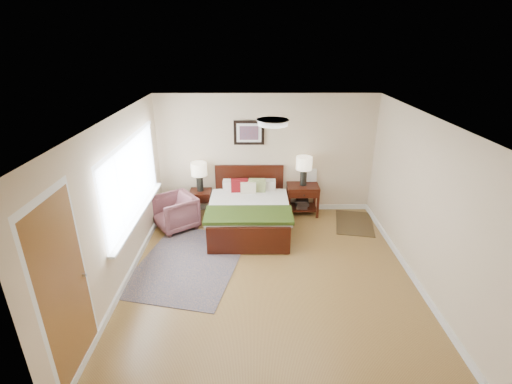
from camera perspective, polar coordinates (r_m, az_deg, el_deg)
floor at (r=6.05m, az=2.19°, el=-12.78°), size 5.00×5.00×0.00m
back_wall at (r=7.76m, az=1.54°, el=5.79°), size 4.50×0.04×2.50m
front_wall at (r=3.33m, az=4.50°, el=-20.32°), size 4.50×0.04×2.50m
left_wall at (r=5.77m, az=-20.55°, el=-1.91°), size 0.04×5.00×2.50m
right_wall at (r=5.97m, az=24.51°, el=-1.72°), size 0.04×5.00×2.50m
ceiling at (r=5.03m, az=2.62°, el=11.08°), size 4.50×5.00×0.02m
window at (r=6.32m, az=-18.24°, el=1.77°), size 0.11×2.72×1.32m
door at (r=4.46m, az=-27.32°, el=-13.42°), size 0.06×1.00×2.18m
ceil_fixture at (r=5.04m, az=2.62°, el=10.69°), size 0.44×0.44×0.08m
bed at (r=7.17m, az=-1.09°, el=-2.36°), size 1.57×1.88×1.01m
wall_art at (r=7.60m, az=-1.09°, el=9.10°), size 0.62×0.05×0.50m
nightstand_left at (r=7.89m, az=-8.54°, el=-0.66°), size 0.45×0.40×0.53m
nightstand_right at (r=7.89m, az=7.16°, el=-0.73°), size 0.66×0.49×0.65m
lamp_left at (r=7.71m, az=-8.75°, el=3.10°), size 0.33×0.33×0.61m
lamp_right at (r=7.66m, az=7.39°, el=4.01°), size 0.33×0.33×0.61m
armchair at (r=7.45m, az=-12.32°, el=-3.06°), size 1.02×1.02×0.68m
rug_persian at (r=6.45m, az=-10.23°, el=-10.59°), size 2.04×2.54×0.01m
rug_navy at (r=7.86m, az=14.89°, el=-4.60°), size 0.93×1.21×0.01m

